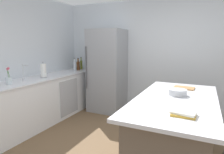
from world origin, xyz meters
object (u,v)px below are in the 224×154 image
at_px(sink_faucet, 24,72).
at_px(cutting_board, 184,88).
at_px(mixing_bowl, 178,92).
at_px(kitchen_island, 174,131).
at_px(flower_vase, 9,79).
at_px(cookbook_stack, 183,113).
at_px(syrup_bottle, 78,66).
at_px(soda_bottle, 75,65).
at_px(olive_oil_bottle, 81,65).
at_px(refrigerator, 107,71).
at_px(whiskey_bottle, 78,65).
at_px(paper_towel_roll, 43,71).

xyz_separation_m(sink_faucet, cutting_board, (2.73, 0.68, -0.17)).
bearing_deg(mixing_bowl, kitchen_island, -89.18).
bearing_deg(flower_vase, cookbook_stack, -3.89).
height_order(flower_vase, syrup_bottle, flower_vase).
height_order(kitchen_island, flower_vase, flower_vase).
xyz_separation_m(sink_faucet, cookbook_stack, (2.85, -0.55, -0.16)).
bearing_deg(soda_bottle, olive_oil_bottle, 92.26).
relative_size(refrigerator, flower_vase, 6.70).
bearing_deg(whiskey_bottle, kitchen_island, -31.26).
relative_size(whiskey_bottle, soda_bottle, 0.96).
bearing_deg(cookbook_stack, sink_faucet, 169.01).
relative_size(kitchen_island, cutting_board, 6.23).
bearing_deg(whiskey_bottle, sink_faucet, -91.77).
xyz_separation_m(whiskey_bottle, mixing_bowl, (2.64, -1.44, -0.10)).
relative_size(kitchen_island, refrigerator, 1.04).
height_order(whiskey_bottle, cookbook_stack, whiskey_bottle).
relative_size(flower_vase, syrup_bottle, 1.18).
distance_m(sink_faucet, cookbook_stack, 2.90).
xyz_separation_m(kitchen_island, flower_vase, (-2.62, -0.41, 0.56)).
distance_m(flower_vase, cookbook_stack, 2.78).
height_order(flower_vase, cookbook_stack, flower_vase).
relative_size(refrigerator, whiskey_bottle, 6.40).
distance_m(paper_towel_roll, syrup_bottle, 1.17).
height_order(whiskey_bottle, soda_bottle, soda_bottle).
bearing_deg(whiskey_bottle, syrup_bottle, -51.14).
relative_size(sink_faucet, soda_bottle, 0.95).
distance_m(olive_oil_bottle, mixing_bowl, 3.05).
relative_size(refrigerator, mixing_bowl, 7.85).
height_order(flower_vase, soda_bottle, soda_bottle).
bearing_deg(refrigerator, mixing_bowl, -38.06).
bearing_deg(cutting_board, refrigerator, 153.01).
relative_size(syrup_bottle, mixing_bowl, 1.00).
height_order(flower_vase, cutting_board, flower_vase).
distance_m(soda_bottle, cutting_board, 2.77).
height_order(refrigerator, paper_towel_roll, refrigerator).
distance_m(whiskey_bottle, cutting_board, 2.86).
bearing_deg(cutting_board, soda_bottle, 163.48).
height_order(sink_faucet, paper_towel_roll, paper_towel_roll).
xyz_separation_m(paper_towel_roll, soda_bottle, (-0.01, 1.07, -0.00)).
height_order(paper_towel_roll, syrup_bottle, paper_towel_roll).
xyz_separation_m(paper_towel_roll, mixing_bowl, (2.60, -0.19, -0.11)).
distance_m(refrigerator, paper_towel_roll, 1.46).
bearing_deg(paper_towel_roll, kitchen_island, -7.76).
height_order(flower_vase, paper_towel_roll, paper_towel_roll).
bearing_deg(whiskey_bottle, paper_towel_roll, -88.07).
relative_size(syrup_bottle, cutting_board, 0.76).
height_order(kitchen_island, paper_towel_roll, paper_towel_roll).
bearing_deg(whiskey_bottle, olive_oil_bottle, 81.11).
xyz_separation_m(whiskey_bottle, syrup_bottle, (0.06, -0.08, -0.02)).
height_order(kitchen_island, cookbook_stack, cookbook_stack).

